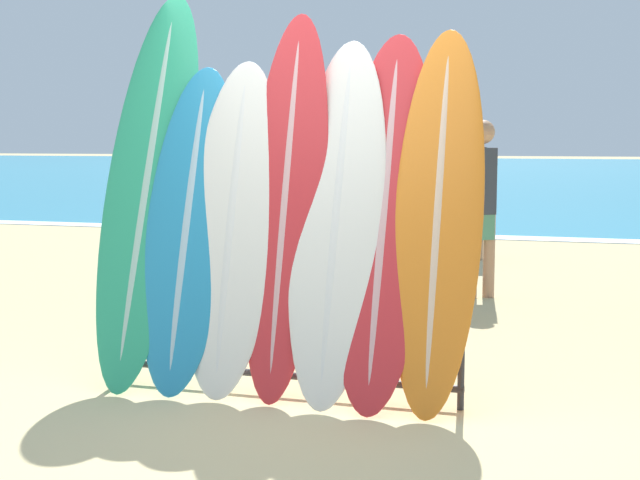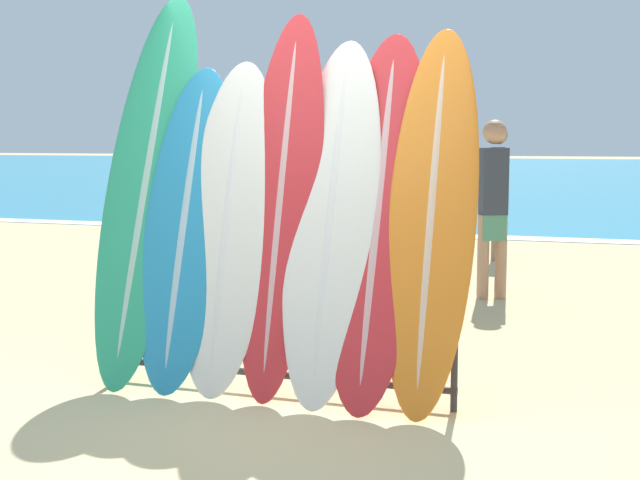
# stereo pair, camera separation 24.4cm
# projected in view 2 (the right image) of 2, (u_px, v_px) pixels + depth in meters

# --- Properties ---
(ground_plane) EXTENTS (160.00, 160.00, 0.00)m
(ground_plane) POSITION_uv_depth(u_px,v_px,m) (283.00, 417.00, 5.00)
(ground_plane) COLOR tan
(ocean_water) EXTENTS (120.00, 60.00, 0.01)m
(ocean_water) POSITION_uv_depth(u_px,v_px,m) (586.00, 173.00, 41.55)
(ocean_water) COLOR teal
(ocean_water) RESTS_ON ground_plane
(surfboard_rack) EXTENTS (2.21, 0.04, 0.85)m
(surfboard_rack) POSITION_uv_depth(u_px,v_px,m) (277.00, 320.00, 5.40)
(surfboard_rack) COLOR #28282D
(surfboard_rack) RESTS_ON ground_plane
(surfboard_slot_0) EXTENTS (0.59, 0.99, 2.53)m
(surfboard_slot_0) POSITION_uv_depth(u_px,v_px,m) (147.00, 184.00, 5.75)
(surfboard_slot_0) COLOR #289E70
(surfboard_slot_0) RESTS_ON ground_plane
(surfboard_slot_1) EXTENTS (0.58, 0.73, 2.03)m
(surfboard_slot_1) POSITION_uv_depth(u_px,v_px,m) (186.00, 226.00, 5.56)
(surfboard_slot_1) COLOR teal
(surfboard_slot_1) RESTS_ON ground_plane
(surfboard_slot_2) EXTENTS (0.59, 0.67, 2.05)m
(surfboard_slot_2) POSITION_uv_depth(u_px,v_px,m) (229.00, 225.00, 5.46)
(surfboard_slot_2) COLOR silver
(surfboard_slot_2) RESTS_ON ground_plane
(surfboard_slot_3) EXTENTS (0.50, 0.71, 2.34)m
(surfboard_slot_3) POSITION_uv_depth(u_px,v_px,m) (281.00, 203.00, 5.39)
(surfboard_slot_3) COLOR red
(surfboard_slot_3) RESTS_ON ground_plane
(surfboard_slot_4) EXTENTS (0.57, 0.80, 2.17)m
(surfboard_slot_4) POSITION_uv_depth(u_px,v_px,m) (332.00, 218.00, 5.27)
(surfboard_slot_4) COLOR silver
(surfboard_slot_4) RESTS_ON ground_plane
(surfboard_slot_5) EXTENTS (0.57, 0.86, 2.21)m
(surfboard_slot_5) POSITION_uv_depth(u_px,v_px,m) (378.00, 216.00, 5.20)
(surfboard_slot_5) COLOR red
(surfboard_slot_5) RESTS_ON ground_plane
(surfboard_slot_6) EXTENTS (0.52, 0.79, 2.22)m
(surfboard_slot_6) POSITION_uv_depth(u_px,v_px,m) (432.00, 217.00, 5.08)
(surfboard_slot_6) COLOR orange
(surfboard_slot_6) RESTS_ON ground_plane
(person_near_water) EXTENTS (0.30, 0.26, 1.74)m
(person_near_water) POSITION_uv_depth(u_px,v_px,m) (493.00, 202.00, 8.61)
(person_near_water) COLOR #A87A5B
(person_near_water) RESTS_ON ground_plane
(person_mid_beach) EXTENTS (0.27, 0.30, 1.75)m
(person_mid_beach) POSITION_uv_depth(u_px,v_px,m) (342.00, 183.00, 12.18)
(person_mid_beach) COLOR beige
(person_mid_beach) RESTS_ON ground_plane
(person_far_left) EXTENTS (0.23, 0.26, 1.54)m
(person_far_left) POSITION_uv_depth(u_px,v_px,m) (453.00, 223.00, 7.61)
(person_far_left) COLOR #846047
(person_far_left) RESTS_ON ground_plane
(person_far_right) EXTENTS (0.23, 0.29, 1.72)m
(person_far_right) POSITION_uv_depth(u_px,v_px,m) (497.00, 187.00, 11.41)
(person_far_right) COLOR #846047
(person_far_right) RESTS_ON ground_plane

